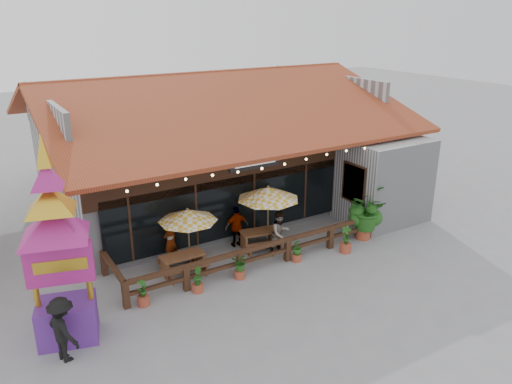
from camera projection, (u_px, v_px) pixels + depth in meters
ground at (291, 252)px, 18.95m from camera, size 100.00×100.00×0.00m
restaurant_building at (216, 155)px, 23.64m from camera, size 15.50×14.73×6.09m
patio_railing at (242, 254)px, 17.43m from camera, size 10.00×2.60×0.92m
umbrella_left at (188, 216)px, 17.27m from camera, size 2.77×2.77×2.23m
umbrella_right at (268, 193)px, 18.62m from camera, size 2.81×2.81×2.53m
picnic_table_left at (183, 261)px, 17.24m from camera, size 1.51×1.31×0.72m
picnic_table_right at (260, 236)px, 19.10m from camera, size 1.74×1.58×0.73m
thai_sign_tower at (54, 229)px, 12.82m from camera, size 2.86×2.86×6.30m
tropical_plant at (365, 210)px, 19.68m from camera, size 1.89×2.00×2.18m
diner_a at (170, 241)px, 17.95m from camera, size 0.72×0.62×1.66m
diner_b at (280, 233)px, 18.52m from camera, size 0.89×0.72×1.72m
diner_c at (237, 227)px, 19.18m from camera, size 0.99×0.50×1.63m
pedestrian at (63, 329)px, 12.80m from camera, size 1.02×1.33×1.82m
planter_a at (143, 294)px, 15.38m from camera, size 0.40×0.38×0.94m
planter_b at (197, 281)px, 16.12m from camera, size 0.36×0.38×0.88m
planter_c at (239, 265)px, 16.92m from camera, size 0.62×0.57×0.88m
planter_d at (297, 251)px, 18.12m from camera, size 0.45×0.45×0.85m
planter_e at (346, 241)px, 18.80m from camera, size 0.43×0.45×1.06m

